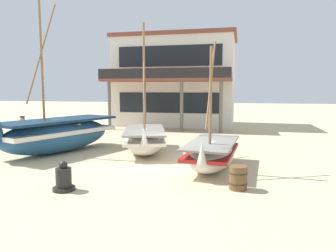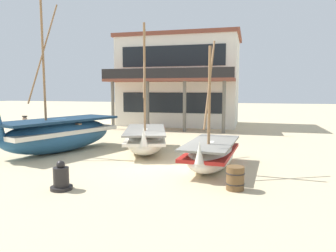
{
  "view_description": "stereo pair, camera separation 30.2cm",
  "coord_description": "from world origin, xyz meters",
  "px_view_note": "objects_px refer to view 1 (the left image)",
  "views": [
    {
      "loc": [
        3.0,
        -11.76,
        2.91
      ],
      "look_at": [
        0.0,
        1.0,
        1.4
      ],
      "focal_mm": 33.53,
      "sensor_mm": 36.0,
      "label": 1
    },
    {
      "loc": [
        3.3,
        -11.69,
        2.91
      ],
      "look_at": [
        0.0,
        1.0,
        1.4
      ],
      "focal_mm": 33.53,
      "sensor_mm": 36.0,
      "label": 2
    }
  ],
  "objects_px": {
    "fishing_boat_centre_large": "(58,134)",
    "fisherman_by_hull": "(23,134)",
    "fishing_boat_far_right": "(212,153)",
    "harbor_building_main": "(176,81)",
    "fishing_boat_near_left": "(145,139)",
    "capstan_winch": "(64,179)",
    "wooden_barrel": "(238,178)"
  },
  "relations": [
    {
      "from": "fishing_boat_centre_large",
      "to": "fisherman_by_hull",
      "type": "height_order",
      "value": "fishing_boat_centre_large"
    },
    {
      "from": "fishing_boat_near_left",
      "to": "wooden_barrel",
      "type": "distance_m",
      "value": 6.39
    },
    {
      "from": "fishing_boat_far_right",
      "to": "fisherman_by_hull",
      "type": "relative_size",
      "value": 2.78
    },
    {
      "from": "fishing_boat_far_right",
      "to": "harbor_building_main",
      "type": "xyz_separation_m",
      "value": [
        -4.42,
        14.76,
        3.12
      ]
    },
    {
      "from": "fishing_boat_near_left",
      "to": "harbor_building_main",
      "type": "xyz_separation_m",
      "value": [
        -1.07,
        12.4,
        3.07
      ]
    },
    {
      "from": "harbor_building_main",
      "to": "fisherman_by_hull",
      "type": "bearing_deg",
      "value": -108.91
    },
    {
      "from": "fisherman_by_hull",
      "to": "fishing_boat_near_left",
      "type": "bearing_deg",
      "value": 10.9
    },
    {
      "from": "fishing_boat_centre_large",
      "to": "fishing_boat_far_right",
      "type": "bearing_deg",
      "value": -10.95
    },
    {
      "from": "fisherman_by_hull",
      "to": "capstan_winch",
      "type": "relative_size",
      "value": 1.94
    },
    {
      "from": "fishing_boat_near_left",
      "to": "capstan_winch",
      "type": "xyz_separation_m",
      "value": [
        -0.59,
        -5.94,
        -0.28
      ]
    },
    {
      "from": "fishing_boat_near_left",
      "to": "fisherman_by_hull",
      "type": "bearing_deg",
      "value": -169.1
    },
    {
      "from": "fishing_boat_far_right",
      "to": "fishing_boat_centre_large",
      "type": "bearing_deg",
      "value": 169.05
    },
    {
      "from": "fishing_boat_near_left",
      "to": "harbor_building_main",
      "type": "relative_size",
      "value": 0.59
    },
    {
      "from": "fishing_boat_near_left",
      "to": "fisherman_by_hull",
      "type": "xyz_separation_m",
      "value": [
        -5.69,
        -1.1,
        0.22
      ]
    },
    {
      "from": "fishing_boat_centre_large",
      "to": "wooden_barrel",
      "type": "xyz_separation_m",
      "value": [
        8.27,
        -3.74,
        -0.51
      ]
    },
    {
      "from": "fisherman_by_hull",
      "to": "harbor_building_main",
      "type": "xyz_separation_m",
      "value": [
        4.62,
        13.49,
        2.85
      ]
    },
    {
      "from": "wooden_barrel",
      "to": "capstan_winch",
      "type": "bearing_deg",
      "value": -165.77
    },
    {
      "from": "capstan_winch",
      "to": "fishing_boat_near_left",
      "type": "bearing_deg",
      "value": 84.28
    },
    {
      "from": "fisherman_by_hull",
      "to": "fishing_boat_centre_large",
      "type": "bearing_deg",
      "value": 4.78
    },
    {
      "from": "fisherman_by_hull",
      "to": "capstan_winch",
      "type": "height_order",
      "value": "fisherman_by_hull"
    },
    {
      "from": "fishing_boat_near_left",
      "to": "capstan_winch",
      "type": "bearing_deg",
      "value": -95.72
    },
    {
      "from": "fishing_boat_far_right",
      "to": "capstan_winch",
      "type": "xyz_separation_m",
      "value": [
        -3.95,
        -3.58,
        -0.23
      ]
    },
    {
      "from": "fishing_boat_far_right",
      "to": "harbor_building_main",
      "type": "height_order",
      "value": "harbor_building_main"
    },
    {
      "from": "fishing_boat_far_right",
      "to": "fisherman_by_hull",
      "type": "bearing_deg",
      "value": 172.06
    },
    {
      "from": "fishing_boat_centre_large",
      "to": "wooden_barrel",
      "type": "bearing_deg",
      "value": -24.31
    },
    {
      "from": "fishing_boat_near_left",
      "to": "capstan_winch",
      "type": "distance_m",
      "value": 5.97
    },
    {
      "from": "fisherman_by_hull",
      "to": "capstan_winch",
      "type": "bearing_deg",
      "value": -43.51
    },
    {
      "from": "capstan_winch",
      "to": "harbor_building_main",
      "type": "xyz_separation_m",
      "value": [
        -0.47,
        18.33,
        3.35
      ]
    },
    {
      "from": "fishing_boat_centre_large",
      "to": "capstan_winch",
      "type": "height_order",
      "value": "fishing_boat_centre_large"
    },
    {
      "from": "fishing_boat_centre_large",
      "to": "fishing_boat_near_left",
      "type": "bearing_deg",
      "value": 13.58
    },
    {
      "from": "fisherman_by_hull",
      "to": "capstan_winch",
      "type": "xyz_separation_m",
      "value": [
        5.1,
        -4.84,
        -0.5
      ]
    },
    {
      "from": "fishing_boat_centre_large",
      "to": "capstan_winch",
      "type": "relative_size",
      "value": 7.86
    }
  ]
}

